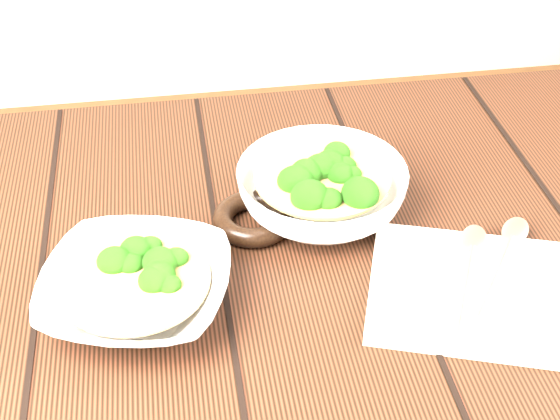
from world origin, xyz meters
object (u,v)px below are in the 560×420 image
Objects in this scene: table at (244,349)px; napkin at (476,292)px; soup_bowl_front at (136,289)px; soup_bowl_back at (322,190)px; trivet at (254,218)px.

table is 0.28m from napkin.
soup_bowl_back is at bearing 29.84° from soup_bowl_front.
soup_bowl_front is 1.06× the size of napkin.
trivet is at bearing 73.50° from table.
napkin is (0.36, -0.04, -0.02)m from soup_bowl_front.
table is 5.31× the size of napkin.
trivet is 0.27m from napkin.
soup_bowl_back reaches higher than table.
soup_bowl_back reaches higher than soup_bowl_front.
soup_bowl_front is at bearing -165.14° from table.
soup_bowl_back is 0.22m from napkin.
napkin reaches higher than table.
table is 0.21m from soup_bowl_back.
trivet is at bearing 163.93° from napkin.
table is at bearing -176.95° from napkin.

